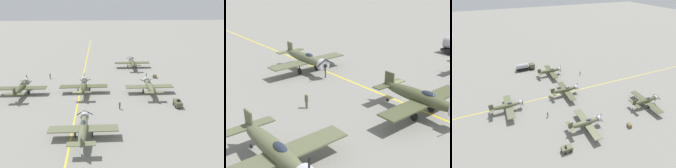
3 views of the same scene
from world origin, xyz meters
The scene contains 6 objects.
ground_plane centered at (0.00, 0.00, 0.00)m, with size 400.00×400.00×0.00m, color gray.
taxiway_stripe centered at (0.00, 0.00, 0.00)m, with size 0.30×160.00×0.01m, color yellow.
airplane_near_center centered at (2.26, -16.01, 2.01)m, with size 12.00×9.98×3.65m.
airplane_mid_center centered at (1.04, 3.46, 2.01)m, with size 12.00×9.98×3.78m.
airplane_mid_right centered at (17.65, 2.44, 2.01)m, with size 12.00×9.98×3.80m.
ground_crew_walking centered at (9.39, -5.62, 0.97)m, with size 0.39×0.39×1.78m.
Camera 2 is at (26.78, 20.80, 15.21)m, focal length 50.00 mm.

